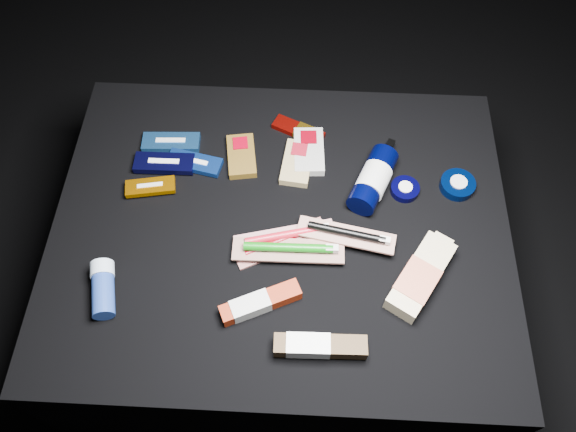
{
  "coord_description": "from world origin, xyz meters",
  "views": [
    {
      "loc": [
        0.04,
        -0.6,
        1.44
      ],
      "look_at": [
        0.01,
        0.01,
        0.42
      ],
      "focal_mm": 35.0,
      "sensor_mm": 36.0,
      "label": 1
    }
  ],
  "objects_px": {
    "bodywash_bottle": "(420,278)",
    "deodorant_stick": "(103,288)",
    "toothpaste_carton_red": "(257,304)",
    "lotion_bottle": "(373,179)"
  },
  "relations": [
    {
      "from": "deodorant_stick",
      "to": "lotion_bottle",
      "type": "bearing_deg",
      "value": 13.71
    },
    {
      "from": "deodorant_stick",
      "to": "toothpaste_carton_red",
      "type": "xyz_separation_m",
      "value": [
        0.31,
        -0.01,
        -0.01
      ]
    },
    {
      "from": "bodywash_bottle",
      "to": "deodorant_stick",
      "type": "bearing_deg",
      "value": -143.53
    },
    {
      "from": "toothpaste_carton_red",
      "to": "lotion_bottle",
      "type": "bearing_deg",
      "value": 27.08
    },
    {
      "from": "lotion_bottle",
      "to": "deodorant_stick",
      "type": "height_order",
      "value": "lotion_bottle"
    },
    {
      "from": "bodywash_bottle",
      "to": "toothpaste_carton_red",
      "type": "relative_size",
      "value": 1.2
    },
    {
      "from": "bodywash_bottle",
      "to": "deodorant_stick",
      "type": "distance_m",
      "value": 0.63
    },
    {
      "from": "lotion_bottle",
      "to": "deodorant_stick",
      "type": "relative_size",
      "value": 1.66
    },
    {
      "from": "lotion_bottle",
      "to": "toothpaste_carton_red",
      "type": "height_order",
      "value": "lotion_bottle"
    },
    {
      "from": "bodywash_bottle",
      "to": "toothpaste_carton_red",
      "type": "height_order",
      "value": "bodywash_bottle"
    }
  ]
}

